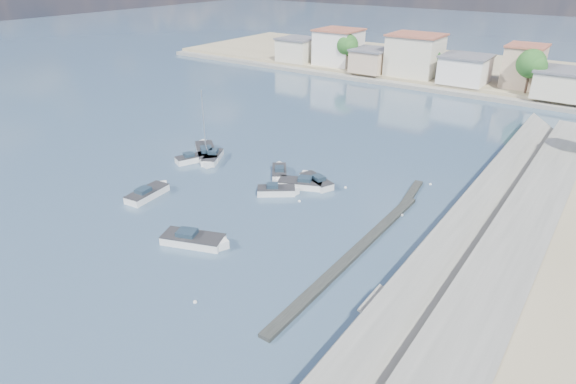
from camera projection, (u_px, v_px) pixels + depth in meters
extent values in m
plane|color=#293D52|center=(411.00, 144.00, 68.32)|extent=(400.00, 400.00, 0.00)
cube|color=slate|center=(500.00, 275.00, 38.49)|extent=(5.00, 90.00, 1.80)
cube|color=slate|center=(446.00, 257.00, 40.75)|extent=(4.17, 90.00, 2.86)
cube|color=slate|center=(401.00, 320.00, 34.44)|extent=(5.31, 3.50, 1.94)
cube|color=black|center=(354.00, 253.00, 42.58)|extent=(1.00, 26.00, 0.35)
cube|color=black|center=(410.00, 195.00, 53.13)|extent=(2.00, 8.05, 0.30)
cube|color=gray|center=(503.00, 74.00, 106.18)|extent=(160.00, 40.00, 1.40)
cube|color=slate|center=(475.00, 96.00, 90.90)|extent=(160.00, 2.50, 0.80)
cube|color=beige|center=(298.00, 50.00, 115.91)|extent=(8.00, 8.00, 5.00)
cube|color=#595960|center=(298.00, 38.00, 114.74)|extent=(8.48, 8.48, 0.35)
cube|color=silver|center=(338.00, 47.00, 111.64)|extent=(9.00, 9.00, 7.50)
cube|color=#99513D|center=(339.00, 30.00, 109.92)|extent=(9.54, 9.54, 0.35)
cube|color=tan|center=(371.00, 61.00, 104.89)|extent=(7.00, 8.00, 4.50)
cube|color=#595960|center=(372.00, 49.00, 103.83)|extent=(7.42, 8.48, 0.35)
cube|color=beige|center=(415.00, 56.00, 100.91)|extent=(10.00, 9.00, 8.00)
cube|color=#99513D|center=(417.00, 35.00, 99.09)|extent=(10.60, 9.54, 0.35)
cube|color=silver|center=(465.00, 70.00, 95.12)|extent=(8.50, 8.50, 5.00)
cube|color=#595960|center=(467.00, 56.00, 93.95)|extent=(9.01, 9.01, 0.35)
cube|color=tan|center=(523.00, 67.00, 91.57)|extent=(6.50, 7.50, 7.50)
cube|color=#99513D|center=(528.00, 46.00, 89.86)|extent=(6.89, 7.95, 0.35)
cube|color=beige|center=(565.00, 84.00, 85.13)|extent=(9.50, 9.00, 4.50)
cube|color=#595960|center=(569.00, 71.00, 84.07)|extent=(10.07, 9.54, 0.35)
cylinder|color=#38281E|center=(347.00, 60.00, 108.26)|extent=(0.44, 0.44, 3.38)
sphere|color=#20531B|center=(347.00, 45.00, 106.80)|extent=(4.80, 4.80, 4.80)
sphere|color=#20531B|center=(350.00, 47.00, 105.99)|extent=(3.60, 3.60, 3.60)
sphere|color=#20531B|center=(346.00, 44.00, 107.45)|extent=(3.30, 3.30, 3.30)
cylinder|color=#38281E|center=(429.00, 69.00, 101.20)|extent=(0.44, 0.44, 2.93)
sphere|color=#20531B|center=(430.00, 55.00, 99.93)|extent=(4.16, 4.16, 4.16)
sphere|color=#20531B|center=(433.00, 56.00, 99.23)|extent=(3.12, 3.12, 3.12)
sphere|color=#20531B|center=(428.00, 53.00, 100.50)|extent=(2.86, 2.86, 2.86)
cylinder|color=#38281E|center=(527.00, 83.00, 87.71)|extent=(0.44, 0.44, 3.60)
sphere|color=#20531B|center=(531.00, 64.00, 86.16)|extent=(5.12, 5.12, 5.12)
sphere|color=#20531B|center=(536.00, 66.00, 85.29)|extent=(3.84, 3.84, 3.84)
sphere|color=#20531B|center=(527.00, 62.00, 86.86)|extent=(3.52, 3.52, 3.52)
cube|color=silver|center=(147.00, 195.00, 52.93)|extent=(2.50, 5.22, 1.00)
cube|color=silver|center=(161.00, 187.00, 54.63)|extent=(1.96, 1.96, 1.00)
cube|color=#262628|center=(147.00, 190.00, 52.71)|extent=(2.54, 5.23, 0.08)
cube|color=#1D2D3A|center=(143.00, 190.00, 52.21)|extent=(1.38, 1.64, 0.48)
cube|color=silver|center=(276.00, 192.00, 53.60)|extent=(4.35, 3.84, 1.00)
cube|color=silver|center=(292.00, 191.00, 53.63)|extent=(1.35, 1.35, 1.00)
cube|color=#262628|center=(276.00, 188.00, 53.38)|extent=(4.37, 3.86, 0.08)
cube|color=#1D2D3A|center=(272.00, 186.00, 53.27)|extent=(1.63, 1.58, 0.48)
cube|color=silver|center=(316.00, 182.00, 55.84)|extent=(4.94, 3.45, 1.00)
cube|color=silver|center=(307.00, 176.00, 57.37)|extent=(1.61, 1.61, 1.00)
cube|color=#262628|center=(316.00, 178.00, 55.62)|extent=(4.96, 3.48, 0.08)
cube|color=#1D2D3A|center=(319.00, 178.00, 55.16)|extent=(1.71, 1.55, 0.48)
cube|color=silver|center=(301.00, 184.00, 55.30)|extent=(5.43, 3.86, 1.00)
cube|color=silver|center=(282.00, 183.00, 55.71)|extent=(1.89, 1.89, 1.00)
cube|color=#262628|center=(301.00, 180.00, 55.08)|extent=(5.44, 3.89, 0.08)
cube|color=#1D2D3A|center=(305.00, 179.00, 54.88)|extent=(1.89, 1.76, 0.48)
cube|color=silver|center=(192.00, 159.00, 62.22)|extent=(3.20, 4.50, 1.00)
cube|color=silver|center=(205.00, 157.00, 63.05)|extent=(1.52, 1.52, 1.00)
cube|color=#262628|center=(192.00, 156.00, 62.00)|extent=(3.23, 4.51, 0.08)
cube|color=#1D2D3A|center=(189.00, 155.00, 61.70)|extent=(1.45, 1.56, 0.48)
cube|color=silver|center=(279.00, 173.00, 58.23)|extent=(3.83, 4.35, 1.00)
cube|color=silver|center=(279.00, 167.00, 59.84)|extent=(1.34, 1.34, 1.00)
cube|color=#262628|center=(279.00, 169.00, 58.02)|extent=(3.86, 4.37, 0.08)
cube|color=#1D2D3A|center=(279.00, 169.00, 57.54)|extent=(1.58, 1.62, 0.48)
cube|color=silver|center=(213.00, 158.00, 62.56)|extent=(3.76, 5.01, 1.00)
cube|color=silver|center=(208.00, 164.00, 60.75)|extent=(1.58, 1.58, 1.00)
cube|color=#262628|center=(212.00, 155.00, 62.35)|extent=(3.79, 5.02, 0.08)
cube|color=#1D2D3A|center=(213.00, 152.00, 62.66)|extent=(1.63, 1.77, 0.48)
cube|color=silver|center=(193.00, 241.00, 44.29)|extent=(6.12, 4.07, 1.00)
cube|color=silver|center=(218.00, 244.00, 43.72)|extent=(2.10, 2.10, 1.00)
cube|color=#262628|center=(193.00, 236.00, 44.07)|extent=(6.14, 4.11, 0.08)
cube|color=#1D2D3A|center=(187.00, 233.00, 44.10)|extent=(2.08, 1.89, 0.48)
cube|color=silver|center=(206.00, 153.00, 64.37)|extent=(6.75, 6.20, 1.00)
cube|color=silver|center=(204.00, 145.00, 67.01)|extent=(1.76, 1.76, 1.00)
cube|color=#262628|center=(206.00, 149.00, 64.15)|extent=(6.78, 6.23, 0.08)
cube|color=#1D2D3A|center=(206.00, 149.00, 63.44)|extent=(2.50, 2.42, 0.48)
cylinder|color=silver|center=(203.00, 120.00, 62.40)|extent=(0.12, 0.12, 8.00)
cylinder|color=silver|center=(206.00, 147.00, 62.80)|extent=(1.89, 1.61, 0.08)
sphere|color=white|center=(379.00, 329.00, 34.08)|extent=(0.31, 0.31, 0.31)
sphere|color=white|center=(299.00, 201.00, 52.01)|extent=(0.31, 0.31, 0.31)
sphere|color=white|center=(195.00, 302.00, 36.74)|extent=(0.31, 0.31, 0.31)
sphere|color=white|center=(402.00, 215.00, 49.19)|extent=(0.31, 0.31, 0.31)
sphere|color=white|center=(346.00, 188.00, 55.14)|extent=(0.31, 0.31, 0.31)
sphere|color=white|center=(430.00, 184.00, 55.94)|extent=(0.31, 0.31, 0.31)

